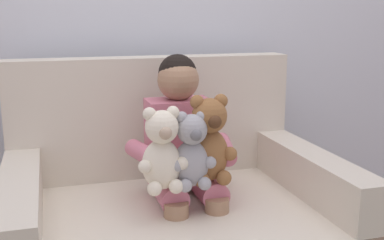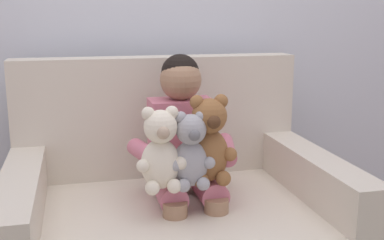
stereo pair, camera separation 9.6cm
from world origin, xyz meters
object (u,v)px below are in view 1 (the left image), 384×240
(plush_grey, at_px, (192,152))
(seated_child, at_px, (183,147))
(plush_brown, at_px, (209,142))
(plush_cream, at_px, (162,152))
(armchair, at_px, (172,230))

(plush_grey, bearing_deg, seated_child, 82.63)
(plush_brown, bearing_deg, plush_cream, -166.38)
(plush_brown, height_order, plush_cream, plush_brown)
(seated_child, bearing_deg, armchair, -151.65)
(armchair, distance_m, seated_child, 0.35)
(plush_brown, xyz_separation_m, plush_cream, (-0.19, -0.04, -0.01))
(armchair, relative_size, seated_child, 1.56)
(seated_child, distance_m, plush_grey, 0.19)
(plush_brown, bearing_deg, armchair, 136.09)
(plush_brown, height_order, plush_grey, plush_brown)
(plush_brown, bearing_deg, seated_child, 114.10)
(seated_child, bearing_deg, plush_grey, -96.72)
(plush_cream, bearing_deg, armchair, 73.84)
(armchair, relative_size, plush_cream, 4.13)
(seated_child, relative_size, plush_brown, 2.42)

